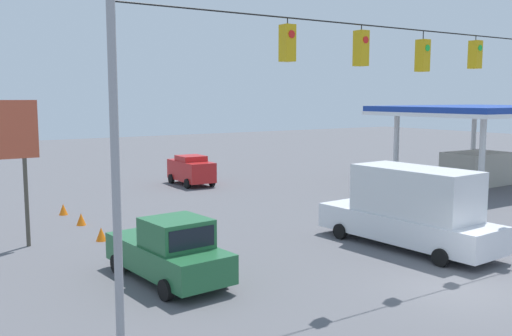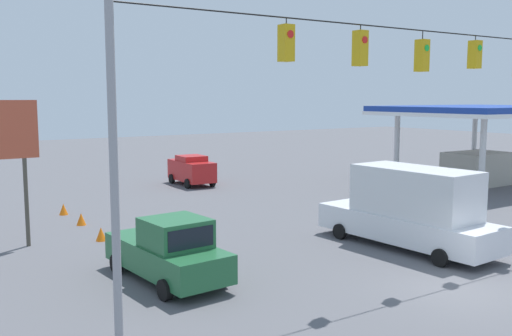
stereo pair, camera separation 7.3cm
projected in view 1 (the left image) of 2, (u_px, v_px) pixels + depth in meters
ground_plane at (460, 290)px, 17.43m from camera, size 140.00×140.00×0.00m
overhead_signal_span at (421, 102)px, 18.19m from camera, size 20.46×0.38×8.81m
pickup_truck_green_parked_shoulder at (169, 251)px, 18.20m from camera, size 2.49×5.24×2.12m
sedan_red_oncoming_deep at (191, 170)px, 38.18m from camera, size 2.11×4.07×1.98m
box_truck_white_crossing_near at (411, 209)px, 22.15m from camera, size 2.87×7.62×3.18m
traffic_cone_nearest at (164, 271)px, 18.44m from camera, size 0.44×0.44×0.56m
traffic_cone_second at (126, 250)px, 20.99m from camera, size 0.44×0.44×0.56m
traffic_cone_third at (101, 234)px, 23.37m from camera, size 0.44×0.44×0.56m
traffic_cone_fourth at (81, 219)px, 26.22m from camera, size 0.44×0.44×0.56m
traffic_cone_fifth at (63, 209)px, 28.52m from camera, size 0.44×0.44×0.56m
gas_station at (478, 127)px, 37.86m from camera, size 12.06×9.50×5.28m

